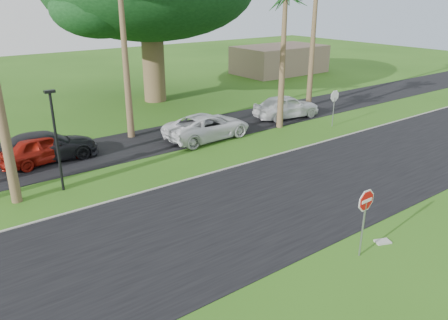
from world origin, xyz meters
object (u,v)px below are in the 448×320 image
car_red (43,148)px  car_dark (46,146)px  stop_sign_far (334,101)px  car_pickup (286,107)px  stop_sign_near (365,209)px  car_minivan (208,127)px

car_red → car_dark: 0.29m
stop_sign_far → car_pickup: (-1.00, 3.47, -0.94)m
stop_sign_far → car_red: size_ratio=0.56×
car_dark → car_pickup: 16.49m
stop_sign_far → car_red: 18.29m
car_dark → car_pickup: (16.43, -1.45, 0.06)m
car_red → stop_sign_far: bearing=-113.6°
car_dark → stop_sign_near: bearing=-153.3°
stop_sign_far → car_minivan: (-8.33, 2.83, -1.00)m
stop_sign_far → car_minivan: 8.86m
stop_sign_near → car_minivan: stop_sign_near is taller
car_minivan → car_pickup: bearing=-88.1°
stop_sign_near → car_minivan: (3.17, 13.83, -1.00)m
stop_sign_near → stop_sign_far: (11.50, 11.00, 0.00)m
stop_sign_near → car_red: stop_sign_near is taller
car_minivan → car_pickup: size_ratio=1.14×
car_red → car_minivan: bearing=-110.0°
stop_sign_far → car_dark: size_ratio=0.49×
stop_sign_far → car_red: bearing=-15.0°
car_pickup → car_minivan: bearing=103.6°
stop_sign_near → car_dark: bearing=110.4°
stop_sign_near → car_pickup: 17.90m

